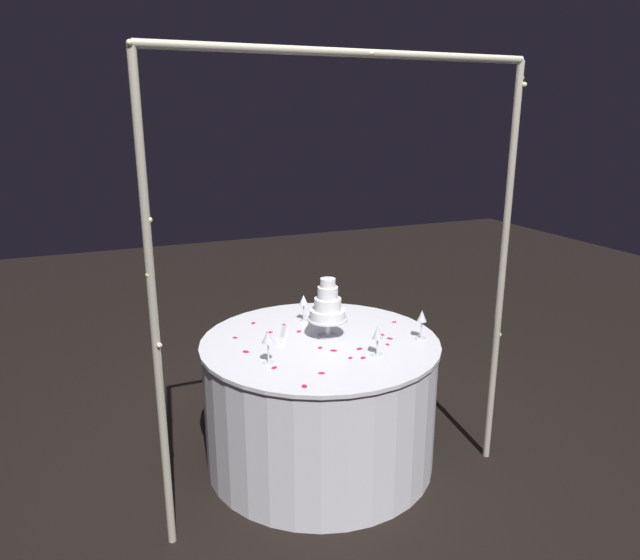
{
  "coord_description": "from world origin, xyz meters",
  "views": [
    {
      "loc": [
        1.15,
        2.7,
        1.9
      ],
      "look_at": [
        0.0,
        0.0,
        1.06
      ],
      "focal_mm": 32.76,
      "sensor_mm": 36.0,
      "label": 1
    }
  ],
  "objects_px": {
    "wine_glass_1": "(268,339)",
    "wine_glass_3": "(304,302)",
    "main_table": "(320,401)",
    "tiered_cake": "(328,307)",
    "wine_glass_2": "(378,334)",
    "decorative_arch": "(350,230)",
    "wine_glass_0": "(422,318)",
    "cake_knife": "(282,336)"
  },
  "relations": [
    {
      "from": "wine_glass_1",
      "to": "wine_glass_3",
      "type": "bearing_deg",
      "value": -127.53
    },
    {
      "from": "main_table",
      "to": "tiered_cake",
      "type": "distance_m",
      "value": 0.54
    },
    {
      "from": "wine_glass_2",
      "to": "wine_glass_3",
      "type": "distance_m",
      "value": 0.63
    },
    {
      "from": "decorative_arch",
      "to": "wine_glass_3",
      "type": "height_order",
      "value": "decorative_arch"
    },
    {
      "from": "main_table",
      "to": "wine_glass_0",
      "type": "distance_m",
      "value": 0.73
    },
    {
      "from": "tiered_cake",
      "to": "wine_glass_3",
      "type": "relative_size",
      "value": 2.07
    },
    {
      "from": "wine_glass_0",
      "to": "cake_knife",
      "type": "xyz_separation_m",
      "value": [
        0.68,
        -0.32,
        -0.11
      ]
    },
    {
      "from": "decorative_arch",
      "to": "wine_glass_1",
      "type": "relative_size",
      "value": 12.97
    },
    {
      "from": "tiered_cake",
      "to": "cake_knife",
      "type": "distance_m",
      "value": 0.3
    },
    {
      "from": "tiered_cake",
      "to": "decorative_arch",
      "type": "bearing_deg",
      "value": 81.27
    },
    {
      "from": "main_table",
      "to": "wine_glass_0",
      "type": "relative_size",
      "value": 7.97
    },
    {
      "from": "wine_glass_1",
      "to": "wine_glass_2",
      "type": "bearing_deg",
      "value": 167.68
    },
    {
      "from": "wine_glass_3",
      "to": "tiered_cake",
      "type": "bearing_deg",
      "value": 95.42
    },
    {
      "from": "wine_glass_0",
      "to": "wine_glass_3",
      "type": "xyz_separation_m",
      "value": [
        0.48,
        -0.51,
        -0.0
      ]
    },
    {
      "from": "wine_glass_1",
      "to": "decorative_arch",
      "type": "bearing_deg",
      "value": 153.34
    },
    {
      "from": "wine_glass_1",
      "to": "main_table",
      "type": "bearing_deg",
      "value": -153.05
    },
    {
      "from": "decorative_arch",
      "to": "wine_glass_0",
      "type": "distance_m",
      "value": 0.77
    },
    {
      "from": "decorative_arch",
      "to": "wine_glass_0",
      "type": "relative_size",
      "value": 13.36
    },
    {
      "from": "main_table",
      "to": "cake_knife",
      "type": "height_order",
      "value": "cake_knife"
    },
    {
      "from": "wine_glass_0",
      "to": "cake_knife",
      "type": "bearing_deg",
      "value": -24.93
    },
    {
      "from": "wine_glass_3",
      "to": "wine_glass_2",
      "type": "bearing_deg",
      "value": 104.51
    },
    {
      "from": "main_table",
      "to": "wine_glass_1",
      "type": "xyz_separation_m",
      "value": [
        0.35,
        0.18,
        0.49
      ]
    },
    {
      "from": "decorative_arch",
      "to": "wine_glass_0",
      "type": "xyz_separation_m",
      "value": [
        -0.51,
        -0.16,
        -0.55
      ]
    },
    {
      "from": "main_table",
      "to": "wine_glass_3",
      "type": "height_order",
      "value": "wine_glass_3"
    },
    {
      "from": "wine_glass_1",
      "to": "tiered_cake",
      "type": "bearing_deg",
      "value": -153.03
    },
    {
      "from": "decorative_arch",
      "to": "cake_knife",
      "type": "distance_m",
      "value": 0.84
    },
    {
      "from": "decorative_arch",
      "to": "cake_knife",
      "type": "relative_size",
      "value": 7.76
    },
    {
      "from": "decorative_arch",
      "to": "wine_glass_0",
      "type": "height_order",
      "value": "decorative_arch"
    },
    {
      "from": "decorative_arch",
      "to": "wine_glass_3",
      "type": "distance_m",
      "value": 0.87
    },
    {
      "from": "main_table",
      "to": "cake_knife",
      "type": "distance_m",
      "value": 0.42
    },
    {
      "from": "main_table",
      "to": "wine_glass_0",
      "type": "height_order",
      "value": "wine_glass_0"
    },
    {
      "from": "tiered_cake",
      "to": "wine_glass_2",
      "type": "bearing_deg",
      "value": 112.0
    },
    {
      "from": "cake_knife",
      "to": "wine_glass_1",
      "type": "bearing_deg",
      "value": 59.62
    },
    {
      "from": "wine_glass_1",
      "to": "wine_glass_2",
      "type": "distance_m",
      "value": 0.55
    },
    {
      "from": "wine_glass_1",
      "to": "cake_knife",
      "type": "height_order",
      "value": "wine_glass_1"
    },
    {
      "from": "decorative_arch",
      "to": "tiered_cake",
      "type": "xyz_separation_m",
      "value": [
        -0.06,
        -0.38,
        -0.5
      ]
    },
    {
      "from": "tiered_cake",
      "to": "wine_glass_0",
      "type": "xyz_separation_m",
      "value": [
        -0.46,
        0.22,
        -0.05
      ]
    },
    {
      "from": "wine_glass_3",
      "to": "wine_glass_1",
      "type": "bearing_deg",
      "value": 52.47
    },
    {
      "from": "wine_glass_3",
      "to": "cake_knife",
      "type": "relative_size",
      "value": 0.57
    },
    {
      "from": "tiered_cake",
      "to": "wine_glass_1",
      "type": "distance_m",
      "value": 0.46
    },
    {
      "from": "main_table",
      "to": "wine_glass_1",
      "type": "relative_size",
      "value": 7.74
    },
    {
      "from": "wine_glass_0",
      "to": "cake_knife",
      "type": "relative_size",
      "value": 0.58
    }
  ]
}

